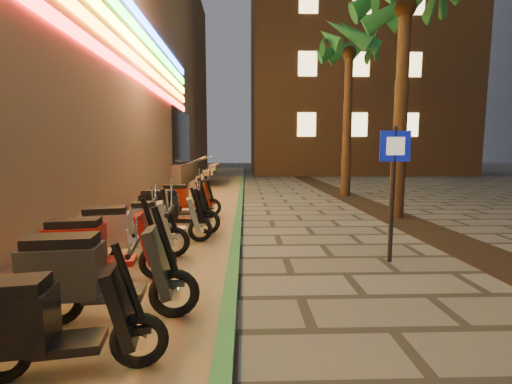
{
  "coord_description": "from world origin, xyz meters",
  "views": [
    {
      "loc": [
        -0.7,
        -2.51,
        1.84
      ],
      "look_at": [
        -0.53,
        3.09,
        1.2
      ],
      "focal_mm": 24.0,
      "sensor_mm": 36.0,
      "label": 1
    }
  ],
  "objects_px": {
    "scooter_4": "(41,323)",
    "scooter_8": "(161,220)",
    "scooter_6": "(96,247)",
    "scooter_11": "(184,198)",
    "pedestrian_sign": "(393,176)",
    "scooter_5": "(91,274)",
    "scooter_10": "(174,205)",
    "scooter_9": "(171,209)",
    "scooter_7": "(123,231)"
  },
  "relations": [
    {
      "from": "pedestrian_sign",
      "to": "scooter_7",
      "type": "distance_m",
      "value": 4.61
    },
    {
      "from": "scooter_4",
      "to": "scooter_10",
      "type": "distance_m",
      "value": 6.22
    },
    {
      "from": "pedestrian_sign",
      "to": "scooter_10",
      "type": "bearing_deg",
      "value": 144.31
    },
    {
      "from": "scooter_4",
      "to": "pedestrian_sign",
      "type": "bearing_deg",
      "value": 25.9
    },
    {
      "from": "pedestrian_sign",
      "to": "scooter_7",
      "type": "relative_size",
      "value": 1.3
    },
    {
      "from": "scooter_6",
      "to": "scooter_10",
      "type": "distance_m",
      "value": 4.17
    },
    {
      "from": "scooter_5",
      "to": "scooter_10",
      "type": "xyz_separation_m",
      "value": [
        -0.2,
        5.3,
        -0.08
      ]
    },
    {
      "from": "scooter_6",
      "to": "scooter_7",
      "type": "relative_size",
      "value": 1.0
    },
    {
      "from": "scooter_11",
      "to": "scooter_6",
      "type": "bearing_deg",
      "value": -91.5
    },
    {
      "from": "scooter_6",
      "to": "scooter_7",
      "type": "bearing_deg",
      "value": 79.44
    },
    {
      "from": "scooter_9",
      "to": "scooter_11",
      "type": "height_order",
      "value": "scooter_9"
    },
    {
      "from": "scooter_8",
      "to": "pedestrian_sign",
      "type": "bearing_deg",
      "value": -30.01
    },
    {
      "from": "scooter_6",
      "to": "scooter_9",
      "type": "bearing_deg",
      "value": 74.05
    },
    {
      "from": "scooter_4",
      "to": "scooter_9",
      "type": "xyz_separation_m",
      "value": [
        -0.07,
        5.12,
        0.08
      ]
    },
    {
      "from": "pedestrian_sign",
      "to": "scooter_6",
      "type": "distance_m",
      "value": 4.71
    },
    {
      "from": "scooter_7",
      "to": "scooter_9",
      "type": "relative_size",
      "value": 0.95
    },
    {
      "from": "pedestrian_sign",
      "to": "scooter_9",
      "type": "relative_size",
      "value": 1.23
    },
    {
      "from": "scooter_6",
      "to": "scooter_9",
      "type": "distance_m",
      "value": 3.08
    },
    {
      "from": "scooter_5",
      "to": "scooter_6",
      "type": "distance_m",
      "value": 1.22
    },
    {
      "from": "scooter_7",
      "to": "scooter_8",
      "type": "xyz_separation_m",
      "value": [
        0.37,
        1.08,
        -0.04
      ]
    },
    {
      "from": "scooter_5",
      "to": "scooter_7",
      "type": "xyz_separation_m",
      "value": [
        -0.41,
        2.13,
        -0.02
      ]
    },
    {
      "from": "scooter_8",
      "to": "scooter_10",
      "type": "distance_m",
      "value": 2.1
    },
    {
      "from": "pedestrian_sign",
      "to": "scooter_9",
      "type": "height_order",
      "value": "pedestrian_sign"
    },
    {
      "from": "scooter_9",
      "to": "scooter_10",
      "type": "xyz_separation_m",
      "value": [
        -0.14,
        1.1,
        -0.09
      ]
    },
    {
      "from": "pedestrian_sign",
      "to": "scooter_11",
      "type": "bearing_deg",
      "value": 136.03
    },
    {
      "from": "scooter_9",
      "to": "scooter_10",
      "type": "bearing_deg",
      "value": 105.76
    },
    {
      "from": "pedestrian_sign",
      "to": "scooter_8",
      "type": "bearing_deg",
      "value": 165.44
    },
    {
      "from": "scooter_8",
      "to": "scooter_5",
      "type": "bearing_deg",
      "value": -102.87
    },
    {
      "from": "pedestrian_sign",
      "to": "scooter_5",
      "type": "xyz_separation_m",
      "value": [
        -4.1,
        -1.98,
        -0.92
      ]
    },
    {
      "from": "scooter_4",
      "to": "scooter_7",
      "type": "xyz_separation_m",
      "value": [
        -0.41,
        3.05,
        0.05
      ]
    },
    {
      "from": "scooter_8",
      "to": "scooter_11",
      "type": "height_order",
      "value": "scooter_11"
    },
    {
      "from": "scooter_5",
      "to": "scooter_8",
      "type": "height_order",
      "value": "scooter_5"
    },
    {
      "from": "scooter_4",
      "to": "scooter_5",
      "type": "bearing_deg",
      "value": 80.65
    },
    {
      "from": "scooter_7",
      "to": "scooter_9",
      "type": "distance_m",
      "value": 2.1
    },
    {
      "from": "scooter_6",
      "to": "scooter_11",
      "type": "distance_m",
      "value": 5.22
    },
    {
      "from": "scooter_10",
      "to": "scooter_11",
      "type": "bearing_deg",
      "value": 86.3
    },
    {
      "from": "pedestrian_sign",
      "to": "scooter_4",
      "type": "distance_m",
      "value": 5.12
    },
    {
      "from": "scooter_10",
      "to": "scooter_9",
      "type": "bearing_deg",
      "value": -82.48
    },
    {
      "from": "scooter_5",
      "to": "scooter_11",
      "type": "bearing_deg",
      "value": 84.64
    },
    {
      "from": "scooter_9",
      "to": "scooter_11",
      "type": "bearing_deg",
      "value": 100.3
    },
    {
      "from": "scooter_7",
      "to": "scooter_10",
      "type": "distance_m",
      "value": 3.18
    },
    {
      "from": "pedestrian_sign",
      "to": "scooter_7",
      "type": "height_order",
      "value": "pedestrian_sign"
    },
    {
      "from": "scooter_7",
      "to": "scooter_10",
      "type": "relative_size",
      "value": 1.13
    },
    {
      "from": "scooter_4",
      "to": "scooter_8",
      "type": "bearing_deg",
      "value": 81.12
    },
    {
      "from": "scooter_4",
      "to": "scooter_5",
      "type": "distance_m",
      "value": 0.93
    },
    {
      "from": "scooter_8",
      "to": "scooter_11",
      "type": "xyz_separation_m",
      "value": [
        -0.09,
        3.14,
        0.02
      ]
    },
    {
      "from": "scooter_4",
      "to": "scooter_6",
      "type": "bearing_deg",
      "value": 92.62
    },
    {
      "from": "scooter_7",
      "to": "scooter_4",
      "type": "bearing_deg",
      "value": -96.87
    },
    {
      "from": "pedestrian_sign",
      "to": "scooter_8",
      "type": "relative_size",
      "value": 1.39
    },
    {
      "from": "scooter_6",
      "to": "scooter_11",
      "type": "relative_size",
      "value": 1.03
    }
  ]
}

